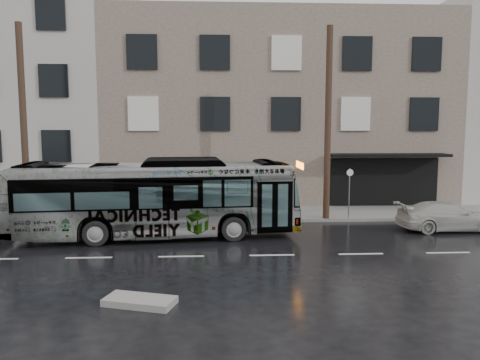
{
  "coord_description": "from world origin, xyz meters",
  "views": [
    {
      "loc": [
        1.25,
        -18.56,
        4.56
      ],
      "look_at": [
        2.32,
        2.5,
        2.11
      ],
      "focal_mm": 35.0,
      "sensor_mm": 36.0,
      "label": 1
    }
  ],
  "objects_px": {
    "utility_pole_rear": "(24,124)",
    "utility_pole_front": "(328,124)",
    "bus": "(156,198)",
    "sign_post": "(349,193)",
    "white_sedan": "(447,216)"
  },
  "relations": [
    {
      "from": "utility_pole_front",
      "to": "utility_pole_rear",
      "type": "distance_m",
      "value": 14.0
    },
    {
      "from": "sign_post",
      "to": "bus",
      "type": "height_order",
      "value": "bus"
    },
    {
      "from": "utility_pole_front",
      "to": "bus",
      "type": "relative_size",
      "value": 0.78
    },
    {
      "from": "sign_post",
      "to": "white_sedan",
      "type": "xyz_separation_m",
      "value": [
        3.73,
        -2.23,
        -0.72
      ]
    },
    {
      "from": "utility_pole_front",
      "to": "bus",
      "type": "xyz_separation_m",
      "value": [
        -7.74,
        -2.8,
        -3.04
      ]
    },
    {
      "from": "sign_post",
      "to": "bus",
      "type": "distance_m",
      "value": 9.27
    },
    {
      "from": "utility_pole_front",
      "to": "white_sedan",
      "type": "relative_size",
      "value": 2.08
    },
    {
      "from": "utility_pole_rear",
      "to": "white_sedan",
      "type": "xyz_separation_m",
      "value": [
        18.83,
        -2.23,
        -4.02
      ]
    },
    {
      "from": "bus",
      "to": "utility_pole_rear",
      "type": "bearing_deg",
      "value": 60.52
    },
    {
      "from": "utility_pole_rear",
      "to": "white_sedan",
      "type": "relative_size",
      "value": 2.08
    },
    {
      "from": "bus",
      "to": "white_sedan",
      "type": "xyz_separation_m",
      "value": [
        12.57,
        0.58,
        -0.99
      ]
    },
    {
      "from": "utility_pole_rear",
      "to": "utility_pole_front",
      "type": "bearing_deg",
      "value": 0.0
    },
    {
      "from": "bus",
      "to": "white_sedan",
      "type": "relative_size",
      "value": 2.68
    },
    {
      "from": "utility_pole_front",
      "to": "white_sedan",
      "type": "bearing_deg",
      "value": -24.72
    },
    {
      "from": "white_sedan",
      "to": "bus",
      "type": "bearing_deg",
      "value": 91.39
    }
  ]
}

